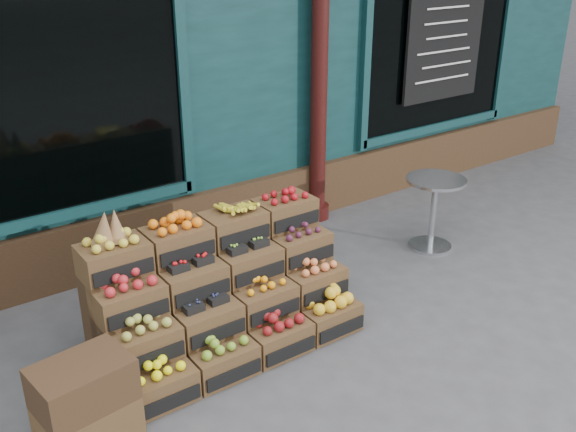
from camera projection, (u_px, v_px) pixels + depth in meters
ground at (358, 333)px, 5.25m from camera, size 60.00×60.00×0.00m
crate_display at (222, 297)px, 5.03m from camera, size 2.00×0.99×1.24m
spare_crates at (86, 403)px, 4.02m from camera, size 0.63×0.47×0.58m
bistro_table at (434, 205)px, 6.52m from camera, size 0.61×0.61×0.76m
shopkeeper at (70, 144)px, 6.32m from camera, size 0.92×0.73×2.21m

